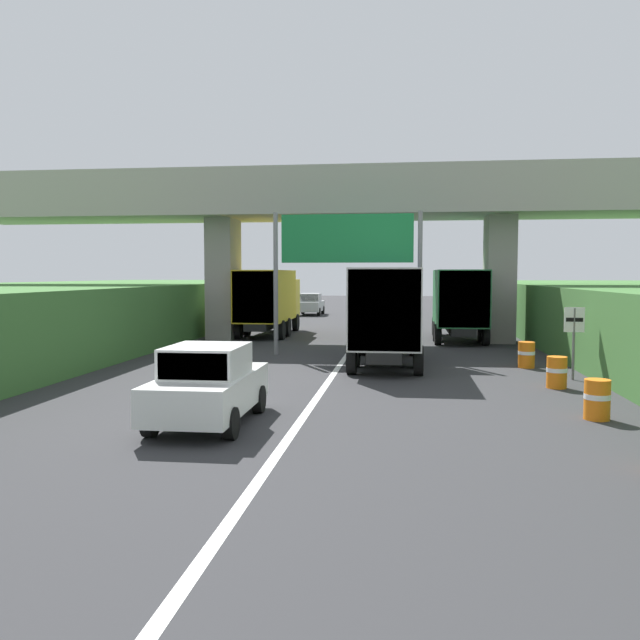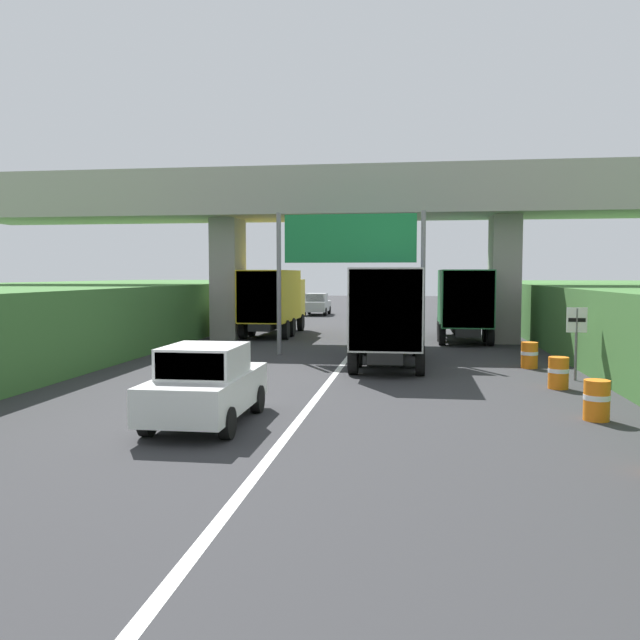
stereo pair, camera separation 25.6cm
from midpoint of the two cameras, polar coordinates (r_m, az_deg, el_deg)
name	(u,v)px [view 1 (the left image)]	position (r m, az deg, el deg)	size (l,w,h in m)	color
lane_centre_stripe	(346,356)	(26.11, 1.98, -3.14)	(0.20, 92.35, 0.01)	white
overpass_bridge	(358,213)	(32.57, 3.07, 9.23)	(40.00, 4.80, 8.19)	#9E998E
overhead_highway_sign	(347,249)	(26.16, 2.05, 6.15)	(5.88, 0.18, 5.69)	slate
speed_limit_sign	(574,332)	(21.56, 20.71, -0.97)	(0.60, 0.08, 2.23)	slate
truck_yellow	(269,299)	(35.12, -4.62, 1.83)	(2.44, 7.30, 3.44)	black
truck_green	(458,301)	(32.94, 11.60, 1.62)	(2.44, 7.30, 3.44)	black
truck_blue	(387,311)	(23.52, 5.48, 0.78)	(2.44, 7.30, 3.44)	black
car_silver	(311,304)	(52.59, -0.95, 1.37)	(1.86, 4.10, 1.72)	#B2B5B7
car_white	(208,385)	(14.50, -10.11, -5.52)	(1.86, 4.10, 1.72)	silver
construction_barrel_2	(597,399)	(15.99, 22.33, -6.32)	(0.57, 0.57, 0.90)	orange
construction_barrel_3	(557,372)	(19.95, 19.37, -4.25)	(0.57, 0.57, 0.90)	orange
construction_barrel_4	(526,355)	(23.95, 17.06, -2.86)	(0.57, 0.57, 0.90)	orange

